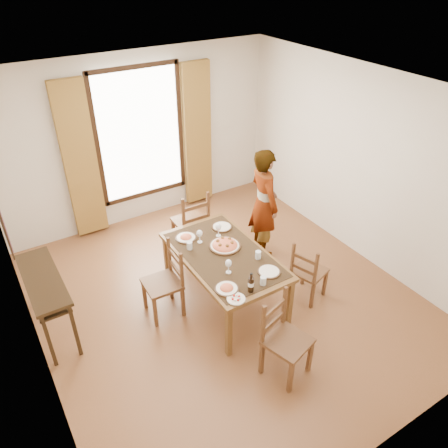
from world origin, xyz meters
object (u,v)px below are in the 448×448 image
console_table (44,286)px  pasta_platter (225,243)px  dining_table (224,258)px  man (264,203)px

console_table → pasta_platter: (2.09, -0.53, 0.12)m
dining_table → pasta_platter: bearing=54.6°
pasta_platter → dining_table: bearing=-125.4°
console_table → man: bearing=-0.2°
dining_table → pasta_platter: pasta_platter is taller
console_table → man: size_ratio=0.73×
console_table → dining_table: bearing=-18.1°
console_table → dining_table: 2.11m
pasta_platter → man: bearing=27.9°
dining_table → pasta_platter: 0.19m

